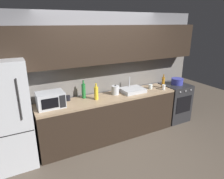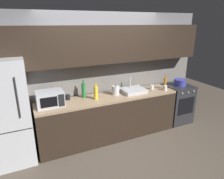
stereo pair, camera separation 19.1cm
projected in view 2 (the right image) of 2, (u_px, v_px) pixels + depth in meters
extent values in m
plane|color=#4C4238|center=(131.00, 161.00, 3.49)|extent=(10.00, 10.00, 0.00)
cube|color=slate|center=(102.00, 75.00, 4.21)|extent=(4.60, 0.10, 2.50)
cube|color=slate|center=(103.00, 78.00, 4.18)|extent=(4.60, 0.01, 0.60)
cube|color=black|center=(105.00, 44.00, 3.81)|extent=(4.24, 0.34, 0.70)
cube|color=black|center=(110.00, 118.00, 4.13)|extent=(2.86, 0.60, 0.86)
cube|color=#8C7256|center=(109.00, 98.00, 3.98)|extent=(2.86, 0.60, 0.04)
cube|color=#B7BABF|center=(8.00, 113.00, 3.26)|extent=(0.68, 0.66, 1.79)
cube|color=black|center=(9.00, 133.00, 3.03)|extent=(0.67, 0.00, 0.01)
cylinder|color=#333333|center=(17.00, 98.00, 2.92)|extent=(0.02, 0.02, 0.63)
cube|color=#232326|center=(177.00, 103.00, 4.82)|extent=(0.60, 0.60, 0.90)
cube|color=black|center=(186.00, 106.00, 4.55)|extent=(0.45, 0.01, 0.40)
cylinder|color=#B2B2B7|center=(182.00, 93.00, 4.37)|extent=(0.03, 0.02, 0.03)
cylinder|color=#B2B2B7|center=(188.00, 92.00, 4.43)|extent=(0.03, 0.02, 0.03)
cylinder|color=#B2B2B7|center=(194.00, 91.00, 4.50)|extent=(0.03, 0.02, 0.03)
cube|color=#A8AAAF|center=(50.00, 99.00, 3.50)|extent=(0.46, 0.34, 0.27)
cube|color=black|center=(49.00, 102.00, 3.33)|extent=(0.28, 0.01, 0.18)
cube|color=black|center=(61.00, 100.00, 3.42)|extent=(0.10, 0.01, 0.22)
cube|color=#ADAFB5|center=(133.00, 90.00, 4.21)|extent=(0.48, 0.38, 0.08)
cylinder|color=silver|center=(130.00, 82.00, 4.28)|extent=(0.02, 0.02, 0.22)
cylinder|color=#B7BABF|center=(115.00, 90.00, 4.07)|extent=(0.16, 0.16, 0.18)
sphere|color=black|center=(116.00, 85.00, 4.04)|extent=(0.02, 0.02, 0.02)
cone|color=#B7BABF|center=(120.00, 88.00, 4.10)|extent=(0.03, 0.03, 0.05)
cylinder|color=#B27019|center=(165.00, 83.00, 4.42)|extent=(0.06, 0.06, 0.24)
cylinder|color=#B27019|center=(166.00, 77.00, 4.37)|extent=(0.02, 0.02, 0.07)
cylinder|color=#1E6B2D|center=(84.00, 91.00, 3.89)|extent=(0.08, 0.08, 0.28)
cylinder|color=#1E6B2D|center=(83.00, 82.00, 3.83)|extent=(0.03, 0.03, 0.07)
cylinder|color=gold|center=(96.00, 93.00, 3.81)|extent=(0.08, 0.08, 0.25)
cylinder|color=gold|center=(96.00, 85.00, 3.76)|extent=(0.03, 0.03, 0.07)
cylinder|color=black|center=(68.00, 97.00, 3.80)|extent=(0.09, 0.09, 0.10)
cylinder|color=silver|center=(165.00, 88.00, 4.32)|extent=(0.07, 0.07, 0.11)
cylinder|color=silver|center=(152.00, 87.00, 4.40)|extent=(0.09, 0.09, 0.10)
cylinder|color=#333899|center=(180.00, 83.00, 4.67)|extent=(0.27, 0.27, 0.13)
cylinder|color=#333899|center=(180.00, 80.00, 4.65)|extent=(0.28, 0.28, 0.02)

